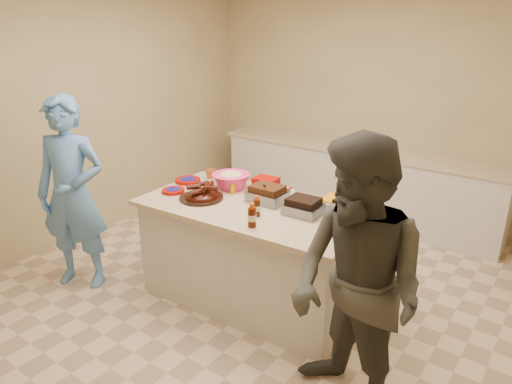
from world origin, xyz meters
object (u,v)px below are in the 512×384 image
Objects in this scene: guest_blue at (85,281)px; rib_platter at (201,199)px; bbq_bottle_b at (257,216)px; bbq_bottle_a at (252,227)px; coleslaw_bowl at (231,188)px; plastic_cup at (210,178)px; island at (253,297)px; mustard_bottle at (233,194)px; roasting_pan at (352,219)px.

rib_platter is at bearing 2.56° from guest_blue.
bbq_bottle_a is at bearing -63.36° from bbq_bottle_b.
rib_platter is 1.10× the size of coleslaw_bowl.
bbq_bottle_a is 1.96× the size of plastic_cup.
rib_platter is at bearing -164.90° from island.
roasting_pan is at bearing 6.33° from mustard_bottle.
bbq_bottle_b is at bearing -33.89° from coleslaw_bowl.
island is 5.45× the size of coleslaw_bowl.
plastic_cup is (-0.45, 0.21, 0.00)m from mustard_bottle.
rib_platter reaches higher than island.
bbq_bottle_a reaches higher than bbq_bottle_b.
coleslaw_bowl reaches higher than mustard_bottle.
island is at bearing -28.03° from coleslaw_bowl.
coleslaw_bowl is at bearing 133.36° from mustard_bottle.
roasting_pan is 2.28× the size of mustard_bottle.
island is 1.21m from plastic_cup.
rib_platter is 3.14× the size of mustard_bottle.
coleslaw_bowl is 3.64× the size of plastic_cup.
coleslaw_bowl reaches higher than bbq_bottle_a.
plastic_cup is at bearing 154.53° from mustard_bottle.
island is at bearing 18.28° from rib_platter.
bbq_bottle_a is 1.97m from guest_blue.
mustard_bottle is at bearing -25.47° from plastic_cup.
bbq_bottle_b reaches higher than rib_platter.
mustard_bottle reaches higher than guest_blue.
roasting_pan is (0.79, 0.23, 0.89)m from island.
rib_platter is at bearing -119.14° from mustard_bottle.
bbq_bottle_a is 0.11× the size of guest_blue.
bbq_bottle_a is (0.65, -0.56, -0.00)m from coleslaw_bowl.
mustard_bottle is at bearing 140.74° from bbq_bottle_a.
coleslaw_bowl is 1.67m from guest_blue.
island is 1.00m from rib_platter.
coleslaw_bowl is 0.20× the size of guest_blue.
rib_platter is 0.36m from coleslaw_bowl.
mustard_bottle reaches higher than roasting_pan.
mustard_bottle is at bearing 149.56° from bbq_bottle_b.
bbq_bottle_a is (0.69, -0.20, 0.00)m from rib_platter.
island is 0.99m from bbq_bottle_a.
bbq_bottle_b is 1.39× the size of mustard_bottle.
mustard_bottle is at bearing 157.28° from island.
bbq_bottle_a is at bearing -14.55° from guest_blue.
rib_platter is 1.47m from guest_blue.
coleslaw_bowl is (-0.40, 0.21, 0.89)m from island.
bbq_bottle_a is at bearing -16.22° from rib_platter.
coleslaw_bowl is at bearing -17.16° from plastic_cup.
roasting_pan is at bearing -4.03° from guest_blue.
rib_platter reaches higher than roasting_pan.
bbq_bottle_b reaches higher than roasting_pan.
roasting_pan is (1.23, 0.37, 0.00)m from rib_platter.
rib_platter is 0.72m from bbq_bottle_a.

